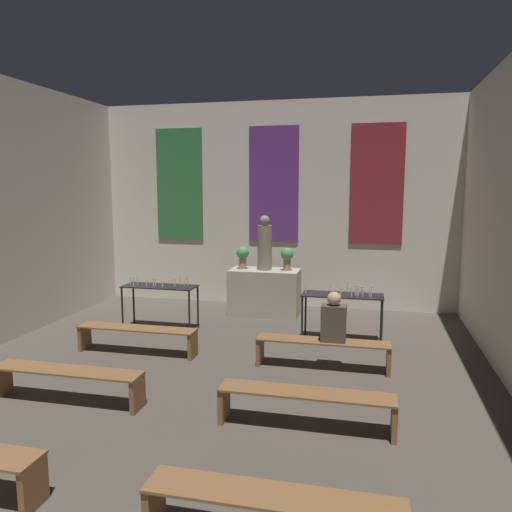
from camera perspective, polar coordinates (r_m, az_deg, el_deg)
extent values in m
cube|color=silver|center=(11.29, 2.10, 5.86)|extent=(8.22, 0.12, 4.56)
cube|color=#33723F|center=(11.84, -8.74, 8.08)|extent=(1.12, 0.03, 2.55)
cube|color=#60337F|center=(11.20, 2.04, 8.18)|extent=(1.12, 0.03, 2.55)
cube|color=maroon|center=(11.00, 13.65, 7.96)|extent=(1.12, 0.03, 2.55)
cube|color=#ADA38E|center=(10.52, 0.99, -4.17)|extent=(1.46, 0.72, 0.97)
cylinder|color=gray|center=(10.36, 1.00, 0.96)|extent=(0.30, 0.30, 0.93)
sphere|color=gray|center=(10.31, 1.01, 4.09)|extent=(0.21, 0.21, 0.21)
cylinder|color=#937A5B|center=(10.52, -1.52, -0.80)|extent=(0.15, 0.15, 0.25)
sphere|color=#4C9351|center=(10.48, -1.53, 0.38)|extent=(0.26, 0.26, 0.26)
cylinder|color=#937A5B|center=(10.32, 3.57, -0.98)|extent=(0.15, 0.15, 0.25)
sphere|color=#4C9351|center=(10.29, 3.58, 0.22)|extent=(0.26, 0.26, 0.26)
cube|color=black|center=(9.57, -10.94, -3.41)|extent=(1.39, 0.52, 0.02)
cylinder|color=black|center=(9.75, -15.03, -5.86)|extent=(0.04, 0.04, 0.82)
cylinder|color=black|center=(9.21, -7.63, -6.47)|extent=(0.04, 0.04, 0.82)
cylinder|color=black|center=(10.15, -13.81, -5.28)|extent=(0.04, 0.04, 0.82)
cylinder|color=black|center=(9.63, -6.66, -5.82)|extent=(0.04, 0.04, 0.82)
cylinder|color=silver|center=(9.57, -7.90, -2.79)|extent=(0.02, 0.02, 0.16)
sphere|color=#F9CC4C|center=(9.55, -7.91, -2.25)|extent=(0.02, 0.02, 0.02)
cylinder|color=silver|center=(9.49, -8.19, -3.03)|extent=(0.02, 0.02, 0.12)
sphere|color=#F9CC4C|center=(9.47, -8.20, -2.61)|extent=(0.02, 0.02, 0.02)
cylinder|color=silver|center=(9.50, -7.80, -3.06)|extent=(0.02, 0.02, 0.10)
sphere|color=#F9CC4C|center=(9.49, -7.81, -2.70)|extent=(0.02, 0.02, 0.02)
cylinder|color=silver|center=(9.57, -12.40, -3.02)|extent=(0.02, 0.02, 0.12)
sphere|color=#F9CC4C|center=(9.56, -12.41, -2.60)|extent=(0.02, 0.02, 0.02)
cylinder|color=silver|center=(9.77, -13.38, -2.71)|extent=(0.02, 0.02, 0.16)
sphere|color=#F9CC4C|center=(9.76, -13.40, -2.18)|extent=(0.02, 0.02, 0.02)
cylinder|color=silver|center=(9.50, -11.66, -3.03)|extent=(0.02, 0.02, 0.14)
sphere|color=#F9CC4C|center=(9.48, -11.67, -2.54)|extent=(0.02, 0.02, 0.02)
cylinder|color=silver|center=(9.37, -10.64, -3.25)|extent=(0.02, 0.02, 0.11)
sphere|color=#F9CC4C|center=(9.36, -10.65, -2.85)|extent=(0.02, 0.02, 0.02)
cylinder|color=silver|center=(9.85, -14.15, -2.75)|extent=(0.02, 0.02, 0.13)
sphere|color=#F9CC4C|center=(9.83, -14.17, -2.31)|extent=(0.02, 0.02, 0.02)
cylinder|color=silver|center=(9.39, -9.27, -3.03)|extent=(0.02, 0.02, 0.16)
sphere|color=#F9CC4C|center=(9.37, -9.29, -2.48)|extent=(0.02, 0.02, 0.02)
cylinder|color=silver|center=(9.60, -8.70, -2.77)|extent=(0.02, 0.02, 0.16)
sphere|color=#F9CC4C|center=(9.59, -8.72, -2.22)|extent=(0.02, 0.02, 0.02)
cylinder|color=silver|center=(9.61, -13.83, -2.92)|extent=(0.02, 0.02, 0.15)
sphere|color=#F9CC4C|center=(9.60, -13.85, -2.41)|extent=(0.02, 0.02, 0.02)
cylinder|color=silver|center=(9.62, -11.44, -2.98)|extent=(0.02, 0.02, 0.11)
sphere|color=#F9CC4C|center=(9.61, -11.45, -2.58)|extent=(0.02, 0.02, 0.02)
cube|color=black|center=(8.77, 9.86, -4.42)|extent=(1.39, 0.52, 0.02)
cylinder|color=black|center=(8.71, 5.29, -7.27)|extent=(0.04, 0.04, 0.82)
cylinder|color=black|center=(8.64, 14.17, -7.61)|extent=(0.04, 0.04, 0.82)
cylinder|color=black|center=(9.15, 5.68, -6.53)|extent=(0.04, 0.04, 0.82)
cylinder|color=black|center=(9.09, 14.12, -6.84)|extent=(0.04, 0.04, 0.82)
cylinder|color=silver|center=(8.60, 10.83, -4.12)|extent=(0.02, 0.02, 0.15)
sphere|color=#F9CC4C|center=(8.58, 10.85, -3.56)|extent=(0.02, 0.02, 0.02)
cylinder|color=silver|center=(8.70, 13.05, -4.02)|extent=(0.02, 0.02, 0.16)
sphere|color=#F9CC4C|center=(8.68, 13.07, -3.43)|extent=(0.02, 0.02, 0.02)
cylinder|color=silver|center=(8.72, 11.31, -3.92)|extent=(0.02, 0.02, 0.16)
sphere|color=#F9CC4C|center=(8.70, 11.33, -3.31)|extent=(0.02, 0.02, 0.02)
cylinder|color=silver|center=(8.75, 11.64, -3.92)|extent=(0.02, 0.02, 0.15)
sphere|color=#F9CC4C|center=(8.74, 11.65, -3.35)|extent=(0.02, 0.02, 0.02)
cylinder|color=silver|center=(8.67, 12.11, -4.04)|extent=(0.02, 0.02, 0.15)
sphere|color=#F9CC4C|center=(8.65, 12.13, -3.47)|extent=(0.02, 0.02, 0.02)
cylinder|color=silver|center=(8.55, 9.66, -4.11)|extent=(0.02, 0.02, 0.16)
sphere|color=#F9CC4C|center=(8.53, 9.67, -3.50)|extent=(0.02, 0.02, 0.02)
cylinder|color=silver|center=(8.91, 12.00, -3.90)|extent=(0.02, 0.02, 0.10)
sphere|color=#F9CC4C|center=(8.90, 12.01, -3.52)|extent=(0.02, 0.02, 0.02)
cylinder|color=silver|center=(8.64, 11.47, -4.12)|extent=(0.02, 0.02, 0.14)
sphere|color=#F9CC4C|center=(8.63, 11.49, -3.60)|extent=(0.02, 0.02, 0.02)
cylinder|color=silver|center=(8.66, 12.87, -4.24)|extent=(0.02, 0.02, 0.11)
sphere|color=#F9CC4C|center=(8.65, 12.88, -3.82)|extent=(0.02, 0.02, 0.02)
cylinder|color=silver|center=(8.97, 10.42, -3.56)|extent=(0.02, 0.02, 0.16)
sphere|color=#F9CC4C|center=(8.95, 10.44, -2.97)|extent=(0.02, 0.02, 0.02)
cylinder|color=silver|center=(8.79, 5.71, -3.76)|extent=(0.02, 0.02, 0.15)
sphere|color=#F9CC4C|center=(8.78, 5.71, -3.21)|extent=(0.02, 0.02, 0.02)
cylinder|color=silver|center=(8.95, 8.50, -3.72)|extent=(0.02, 0.02, 0.11)
sphere|color=#F9CC4C|center=(8.94, 8.51, -3.31)|extent=(0.02, 0.02, 0.02)
cube|color=brown|center=(4.97, -24.08, -22.85)|extent=(0.06, 0.32, 0.41)
cube|color=brown|center=(4.10, 1.91, -25.72)|extent=(1.97, 0.36, 0.03)
cube|color=brown|center=(4.48, -11.57, -26.05)|extent=(0.06, 0.32, 0.41)
cube|color=brown|center=(6.80, -20.83, -12.11)|extent=(1.97, 0.36, 0.03)
cube|color=brown|center=(7.43, -27.02, -12.53)|extent=(0.06, 0.32, 0.41)
cube|color=brown|center=(6.42, -13.39, -15.09)|extent=(0.06, 0.32, 0.41)
cube|color=brown|center=(5.77, 5.74, -15.28)|extent=(1.97, 0.36, 0.03)
cube|color=brown|center=(6.04, -3.68, -16.40)|extent=(0.06, 0.32, 0.41)
cube|color=brown|center=(5.83, 15.51, -17.62)|extent=(0.06, 0.32, 0.41)
cube|color=brown|center=(8.37, -13.47, -8.02)|extent=(1.97, 0.36, 0.03)
cube|color=brown|center=(8.89, -19.00, -8.75)|extent=(0.06, 0.32, 0.41)
cube|color=brown|center=(8.07, -7.24, -10.09)|extent=(0.06, 0.32, 0.41)
cube|color=brown|center=(7.56, 7.64, -9.61)|extent=(1.97, 0.36, 0.03)
cube|color=brown|center=(7.77, 0.46, -10.74)|extent=(0.06, 0.32, 0.41)
cube|color=brown|center=(7.61, 14.93, -11.43)|extent=(0.06, 0.32, 0.41)
cube|color=#4C4238|center=(7.47, 8.86, -7.60)|extent=(0.36, 0.24, 0.54)
sphere|color=tan|center=(7.38, 8.92, -4.83)|extent=(0.20, 0.20, 0.20)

